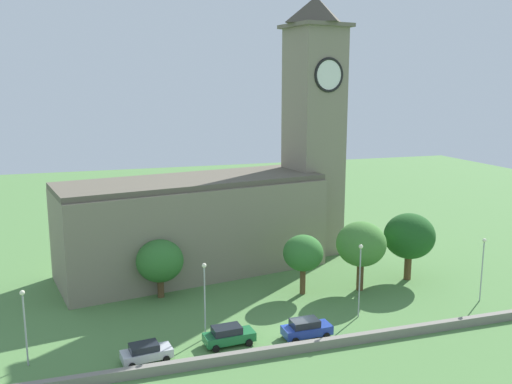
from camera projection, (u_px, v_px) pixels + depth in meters
name	position (u px, v px, depth m)	size (l,w,h in m)	color
ground_plane	(250.00, 283.00, 67.13)	(200.00, 200.00, 0.00)	#517F42
church	(225.00, 199.00, 72.23)	(39.86, 17.47, 35.39)	gray
quay_barrier	(309.00, 346.00, 50.03)	(57.26, 0.70, 0.88)	gray
car_silver	(146.00, 352.00, 48.00)	(4.56, 2.57, 1.66)	silver
car_green	(229.00, 335.00, 51.07)	(4.82, 2.49, 1.83)	#1E6B38
car_blue	(306.00, 328.00, 52.53)	(4.75, 2.39, 1.84)	#233D9E
streetlamp_west_end	(24.00, 315.00, 46.58)	(0.44, 0.44, 6.81)	#9EA0A5
streetlamp_west_mid	(205.00, 289.00, 51.66)	(0.44, 0.44, 7.45)	#9EA0A5
streetlamp_central	(360.00, 270.00, 56.43)	(0.44, 0.44, 7.82)	#9EA0A5
streetlamp_east_mid	(483.00, 260.00, 60.78)	(0.44, 0.44, 7.23)	#9EA0A5
tree_riverside_west	(303.00, 253.00, 62.90)	(4.61, 4.61, 6.98)	brown
tree_riverside_east	(160.00, 261.00, 62.02)	(5.32, 5.32, 6.69)	brown
tree_by_tower	(361.00, 244.00, 63.97)	(5.80, 5.80, 8.22)	brown
tree_churchyard	(409.00, 236.00, 67.58)	(6.21, 6.21, 8.34)	brown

